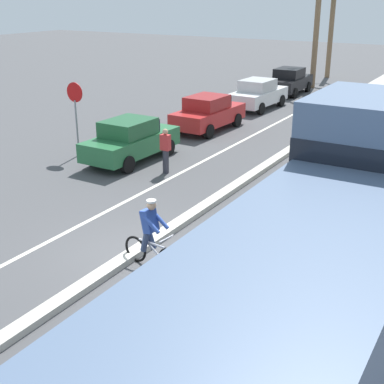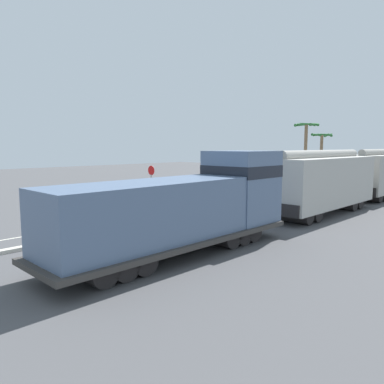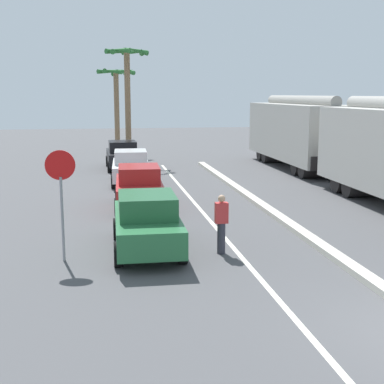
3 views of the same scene
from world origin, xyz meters
name	(u,v)px [view 3 (image 3 of 3)]	position (x,y,z in m)	size (l,w,h in m)	color
median_curb	(315,242)	(0.00, 6.00, 0.08)	(0.36, 36.00, 0.16)	beige
lane_stripe	(234,249)	(-2.40, 6.00, 0.00)	(0.14, 36.00, 0.01)	silver
hopper_car_middle	(298,132)	(5.24, 21.45, 2.08)	(2.90, 10.60, 4.18)	#A6A49C
parked_car_green	(147,222)	(-4.82, 6.20, 0.82)	(1.89, 4.23, 1.62)	#286B3D
parked_car_red	(139,187)	(-4.63, 11.92, 0.82)	(1.95, 4.26, 1.62)	red
parked_car_white	(131,167)	(-4.64, 17.58, 0.82)	(1.97, 4.27, 1.62)	silver
parked_car_black	(123,155)	(-4.82, 22.80, 0.82)	(1.91, 4.24, 1.62)	black
stop_sign	(61,184)	(-7.02, 5.70, 2.02)	(0.76, 0.08, 2.88)	gray
palm_tree_near	(127,77)	(-4.32, 25.78, 5.31)	(2.73, 2.78, 7.11)	#846647
palm_tree_far	(116,89)	(-4.84, 30.86, 4.64)	(2.73, 2.79, 6.12)	#846647
pedestrian_by_cars	(221,223)	(-2.86, 5.62, 0.85)	(0.34, 0.22, 1.62)	#33333D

